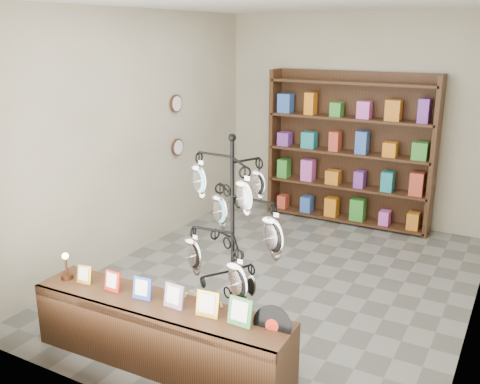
# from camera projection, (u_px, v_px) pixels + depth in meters

# --- Properties ---
(ground) EXTENTS (5.00, 5.00, 0.00)m
(ground) POSITION_uv_depth(u_px,v_px,m) (281.00, 280.00, 6.12)
(ground) COLOR slate
(ground) RESTS_ON ground
(room_envelope) EXTENTS (5.00, 5.00, 5.00)m
(room_envelope) POSITION_uv_depth(u_px,v_px,m) (285.00, 119.00, 5.59)
(room_envelope) COLOR #B9B095
(room_envelope) RESTS_ON ground
(display_tree) EXTENTS (1.08, 1.08, 1.96)m
(display_tree) POSITION_uv_depth(u_px,v_px,m) (233.00, 233.00, 4.38)
(display_tree) COLOR black
(display_tree) RESTS_ON ground
(front_shelf) EXTENTS (2.34, 0.55, 0.82)m
(front_shelf) POSITION_uv_depth(u_px,v_px,m) (160.00, 333.00, 4.50)
(front_shelf) COLOR black
(front_shelf) RESTS_ON ground
(back_shelving) EXTENTS (2.42, 0.36, 2.20)m
(back_shelving) POSITION_uv_depth(u_px,v_px,m) (349.00, 154.00, 7.75)
(back_shelving) COLOR black
(back_shelving) RESTS_ON ground
(wall_clocks) EXTENTS (0.03, 0.24, 0.84)m
(wall_clocks) POSITION_uv_depth(u_px,v_px,m) (177.00, 126.00, 7.28)
(wall_clocks) COLOR black
(wall_clocks) RESTS_ON ground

